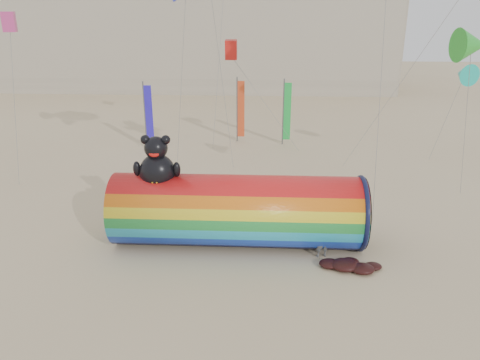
{
  "coord_description": "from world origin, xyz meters",
  "views": [
    {
      "loc": [
        1.62,
        -19.87,
        10.29
      ],
      "look_at": [
        0.5,
        1.5,
        2.4
      ],
      "focal_mm": 35.0,
      "sensor_mm": 36.0,
      "label": 1
    }
  ],
  "objects_px": {
    "kite_handler": "(322,239)",
    "fabric_bundle": "(349,265)",
    "hotel_building": "(164,8)",
    "windsock_assembly": "(237,209)"
  },
  "relations": [
    {
      "from": "hotel_building",
      "to": "windsock_assembly",
      "type": "relative_size",
      "value": 5.35
    },
    {
      "from": "kite_handler",
      "to": "fabric_bundle",
      "type": "distance_m",
      "value": 1.62
    },
    {
      "from": "windsock_assembly",
      "to": "kite_handler",
      "type": "relative_size",
      "value": 6.45
    },
    {
      "from": "hotel_building",
      "to": "fabric_bundle",
      "type": "distance_m",
      "value": 52.48
    },
    {
      "from": "windsock_assembly",
      "to": "fabric_bundle",
      "type": "xyz_separation_m",
      "value": [
        4.83,
        -2.08,
        -1.56
      ]
    },
    {
      "from": "windsock_assembly",
      "to": "kite_handler",
      "type": "xyz_separation_m",
      "value": [
        3.76,
        -1.09,
        -0.85
      ]
    },
    {
      "from": "hotel_building",
      "to": "windsock_assembly",
      "type": "height_order",
      "value": "hotel_building"
    },
    {
      "from": "fabric_bundle",
      "to": "windsock_assembly",
      "type": "bearing_deg",
      "value": 156.64
    },
    {
      "from": "kite_handler",
      "to": "fabric_bundle",
      "type": "relative_size",
      "value": 0.67
    },
    {
      "from": "hotel_building",
      "to": "windsock_assembly",
      "type": "bearing_deg",
      "value": -74.96
    }
  ]
}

